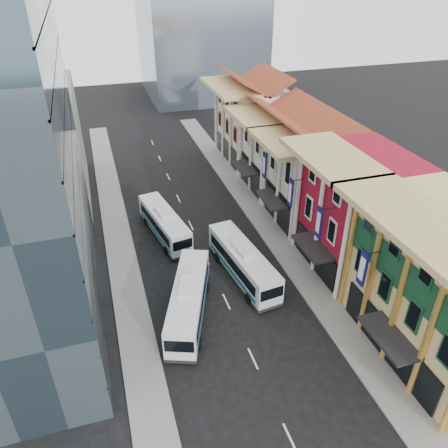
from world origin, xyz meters
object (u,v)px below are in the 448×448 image
object	(u,v)px
shophouse_tan	(446,290)
bus_left_far	(164,223)
bus_left_near	(189,300)
bus_right	(243,262)

from	to	relation	value
shophouse_tan	bus_left_far	xyz separation A→B (m)	(-17.31, 22.60, -4.31)
bus_left_near	bus_left_far	world-z (taller)	bus_left_near
bus_left_far	bus_right	xyz separation A→B (m)	(5.96, -9.55, 0.10)
shophouse_tan	bus_left_near	distance (m)	20.38
shophouse_tan	bus_left_near	bearing A→B (deg)	152.48
shophouse_tan	bus_left_far	distance (m)	28.79
shophouse_tan	bus_left_far	bearing A→B (deg)	127.45
shophouse_tan	bus_left_far	size ratio (longest dim) A/B	1.33
bus_left_far	bus_right	distance (m)	11.26
bus_left_far	bus_left_near	bearing A→B (deg)	-102.01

